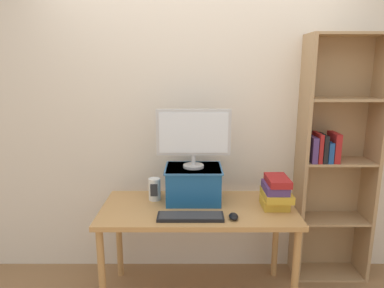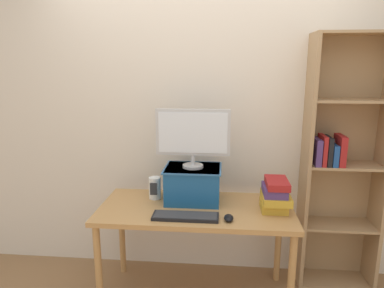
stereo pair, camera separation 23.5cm
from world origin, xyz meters
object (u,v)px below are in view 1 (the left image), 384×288
Objects in this scene: bookshelf_unit at (332,160)px; keyboard at (189,217)px; computer_monitor at (192,135)px; desk_speaker at (153,189)px; desk at (197,217)px; book_stack at (274,192)px; riser_box at (192,183)px; computer_mouse at (232,216)px.

keyboard is (-1.17, -0.53, -0.26)m from bookshelf_unit.
keyboard is at bearing -93.89° from computer_monitor.
bookshelf_unit is 1.20m from computer_monitor.
bookshelf_unit is 3.63× the size of computer_monitor.
desk_speaker is (-0.28, 0.34, 0.07)m from keyboard.
bookshelf_unit reaches higher than desk_speaker.
desk_speaker is (-1.45, -0.19, -0.18)m from bookshelf_unit.
desk is 5.36× the size of book_stack.
book_stack is at bearing -9.03° from desk_speaker.
desk_speaker is (-0.91, 0.14, -0.03)m from book_stack.
riser_box is 0.31m from desk_speaker.
bookshelf_unit is at bearing 31.56° from computer_mouse.
computer_monitor is 0.60m from keyboard.
riser_box is at bearing 129.30° from computer_mouse.
bookshelf_unit is 1.06m from computer_mouse.
computer_monitor is 1.22× the size of keyboard.
bookshelf_unit is 1.31m from keyboard.
bookshelf_unit reaches higher than desk.
computer_mouse is (0.27, -0.33, -0.12)m from riser_box.
computer_mouse is 0.40m from book_stack.
desk is 3.14× the size of keyboard.
riser_box is (-1.15, -0.21, -0.13)m from bookshelf_unit.
keyboard is 0.29m from computer_mouse.
riser_box is at bearing -169.83° from bookshelf_unit.
computer_mouse is at bearing -50.57° from computer_monitor.
book_stack is (0.57, -0.00, 0.20)m from desk.
bookshelf_unit is 11.69× the size of desk_speaker.
riser_box is 1.62× the size of book_stack.
desk is at bearing 139.31° from computer_mouse.
desk_speaker is at bearing 170.97° from book_stack.
riser_box is (-0.03, 0.13, 0.22)m from desk.
computer_mouse is at bearing -148.44° from bookshelf_unit.
keyboard is (-0.02, -0.32, -0.13)m from riser_box.
desk is 0.62m from computer_monitor.
desk_speaker is at bearing 129.73° from keyboard.
book_stack is 0.92m from desk_speaker.
desk_speaker is (-0.34, 0.14, 0.17)m from desk.
computer_mouse is at bearing -148.62° from book_stack.
computer_monitor is at bearing -90.00° from riser_box.
computer_monitor reaches higher than keyboard.
desk_speaker is (-0.58, 0.35, 0.07)m from computer_mouse.
riser_box is 0.95× the size of keyboard.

